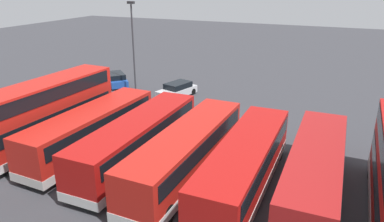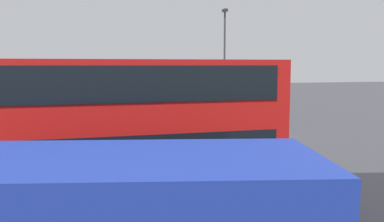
% 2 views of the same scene
% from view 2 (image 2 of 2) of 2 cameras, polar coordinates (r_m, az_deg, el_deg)
% --- Properties ---
extents(ground_plane, '(140.00, 140.00, 0.00)m').
position_cam_2_polar(ground_plane, '(24.76, 6.46, -4.03)').
color(ground_plane, '#38383D').
extents(bus_double_decker_near_end, '(2.73, 11.56, 4.55)m').
position_cam_2_polar(bus_double_decker_near_end, '(11.55, -16.17, -3.75)').
color(bus_double_decker_near_end, '#B71411').
rests_on(bus_double_decker_near_end, ground).
extents(bus_single_deck_second, '(2.72, 11.61, 2.95)m').
position_cam_2_polar(bus_single_deck_second, '(15.68, -13.83, -4.15)').
color(bus_single_deck_second, '#A51919').
rests_on(bus_single_deck_second, ground).
extents(bus_single_deck_third, '(2.68, 11.71, 2.95)m').
position_cam_2_polar(bus_single_deck_third, '(19.22, -16.18, -2.32)').
color(bus_single_deck_third, '#B71411').
rests_on(bus_single_deck_third, ground).
extents(bus_single_deck_fourth, '(2.83, 12.06, 2.95)m').
position_cam_2_polar(bus_single_deck_fourth, '(22.74, -15.93, -1.01)').
color(bus_single_deck_fourth, red).
rests_on(bus_single_deck_fourth, ground).
extents(bus_single_deck_fifth, '(2.62, 11.83, 2.95)m').
position_cam_2_polar(bus_single_deck_fifth, '(26.25, -15.27, -0.05)').
color(bus_single_deck_fifth, '#B71411').
rests_on(bus_single_deck_fifth, ground).
extents(bus_single_deck_sixth, '(2.99, 11.27, 2.95)m').
position_cam_2_polar(bus_single_deck_sixth, '(29.96, -15.26, 0.71)').
color(bus_single_deck_sixth, red).
rests_on(bus_single_deck_sixth, ground).
extents(bus_double_decker_seventh, '(3.05, 11.34, 4.55)m').
position_cam_2_polar(bus_double_decker_seventh, '(33.49, -15.83, 2.68)').
color(bus_double_decker_seventh, red).
rests_on(bus_double_decker_seventh, ground).
extents(car_hatchback_silver, '(2.91, 4.70, 1.43)m').
position_cam_2_polar(car_hatchback_silver, '(33.21, 8.38, -0.21)').
color(car_hatchback_silver, silver).
rests_on(car_hatchback_silver, ground).
extents(car_small_green, '(4.43, 4.26, 1.43)m').
position_cam_2_polar(car_small_green, '(40.93, 4.90, 1.05)').
color(car_small_green, '#1E479E').
rests_on(car_small_green, ground).
extents(lamp_post_tall, '(0.70, 0.30, 9.16)m').
position_cam_2_polar(lamp_post_tall, '(36.67, 4.43, 7.61)').
color(lamp_post_tall, '#38383D').
rests_on(lamp_post_tall, ground).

